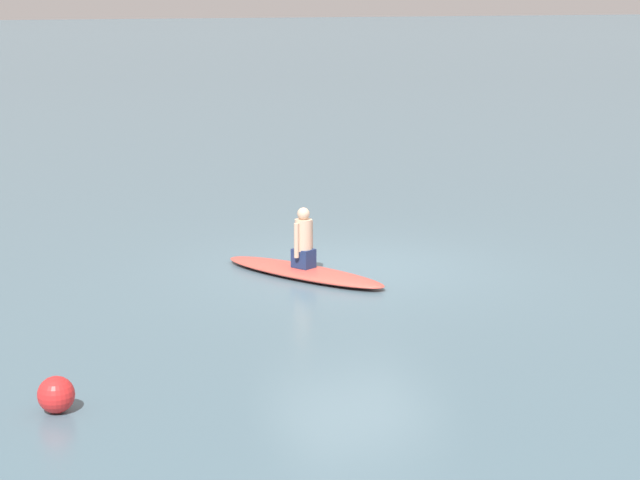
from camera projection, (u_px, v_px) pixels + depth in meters
ground_plane at (354, 268)px, 17.37m from camera, size 400.00×400.00×0.00m
surfboard at (304, 272)px, 16.87m from camera, size 3.02×1.84×0.14m
person_paddler at (304, 240)px, 16.77m from camera, size 0.37×0.39×0.91m
buoy_marker at (56, 395)px, 11.30m from camera, size 0.38×0.38×0.38m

